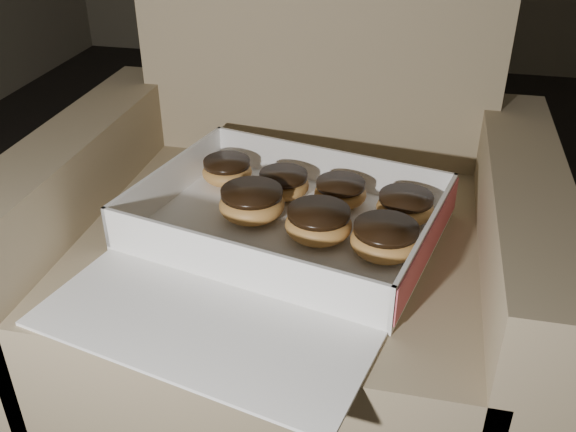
# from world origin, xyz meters

# --- Properties ---
(armchair) EXTENTS (0.80, 0.68, 0.84)m
(armchair) POSITION_xyz_m (-0.57, 0.26, 0.26)
(armchair) COLOR #8E7C5A
(armchair) RESTS_ON floor
(bakery_box) EXTENTS (0.53, 0.59, 0.07)m
(bakery_box) POSITION_xyz_m (-0.56, 0.15, 0.39)
(bakery_box) COLOR white
(bakery_box) RESTS_ON armchair
(donut_a) EXTENTS (0.10, 0.10, 0.05)m
(donut_a) POSITION_xyz_m (-0.40, 0.15, 0.41)
(donut_a) COLOR #D6914B
(donut_a) RESTS_ON bakery_box
(donut_b) EXTENTS (0.10, 0.10, 0.05)m
(donut_b) POSITION_xyz_m (-0.62, 0.21, 0.41)
(donut_b) COLOR #D6914B
(donut_b) RESTS_ON bakery_box
(donut_c) EXTENTS (0.09, 0.09, 0.04)m
(donut_c) POSITION_xyz_m (-0.38, 0.25, 0.41)
(donut_c) COLOR #D6914B
(donut_c) RESTS_ON bakery_box
(donut_d) EXTENTS (0.10, 0.10, 0.05)m
(donut_d) POSITION_xyz_m (-0.50, 0.17, 0.41)
(donut_d) COLOR #D6914B
(donut_d) RESTS_ON bakery_box
(donut_e) EXTENTS (0.09, 0.09, 0.04)m
(donut_e) POSITION_xyz_m (-0.69, 0.31, 0.41)
(donut_e) COLOR #D6914B
(donut_e) RESTS_ON bakery_box
(donut_f) EXTENTS (0.09, 0.09, 0.04)m
(donut_f) POSITION_xyz_m (-0.58, 0.29, 0.41)
(donut_f) COLOR #D6914B
(donut_f) RESTS_ON bakery_box
(donut_g) EXTENTS (0.08, 0.08, 0.04)m
(donut_g) POSITION_xyz_m (-0.49, 0.28, 0.41)
(donut_g) COLOR #D6914B
(donut_g) RESTS_ON bakery_box
(crumb_a) EXTENTS (0.01, 0.01, 0.00)m
(crumb_a) POSITION_xyz_m (-0.39, 0.01, 0.39)
(crumb_a) COLOR black
(crumb_a) RESTS_ON bakery_box
(crumb_b) EXTENTS (0.01, 0.01, 0.00)m
(crumb_b) POSITION_xyz_m (-0.63, 0.07, 0.39)
(crumb_b) COLOR black
(crumb_b) RESTS_ON bakery_box
(crumb_c) EXTENTS (0.01, 0.01, 0.00)m
(crumb_c) POSITION_xyz_m (-0.60, 0.07, 0.39)
(crumb_c) COLOR black
(crumb_c) RESTS_ON bakery_box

